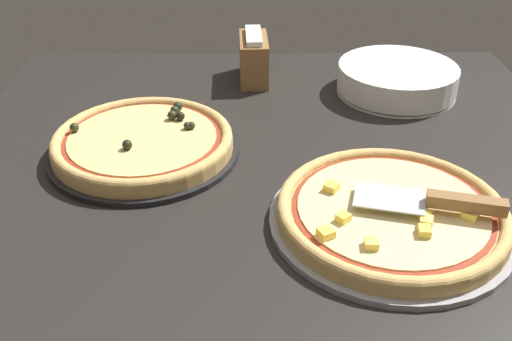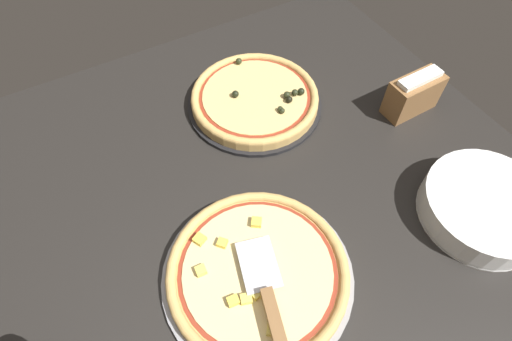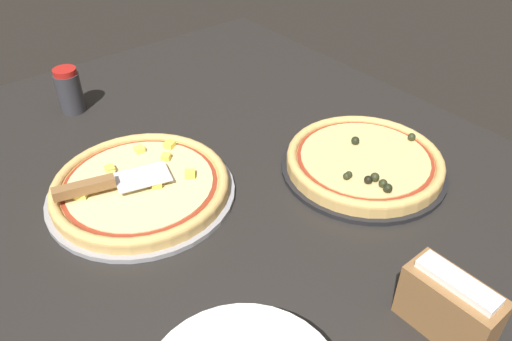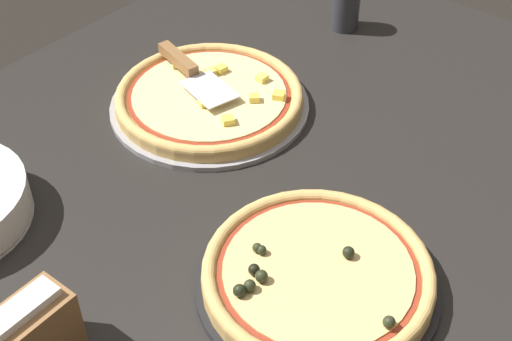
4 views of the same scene
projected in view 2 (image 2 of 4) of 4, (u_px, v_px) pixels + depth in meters
ground_plane at (232, 206)px, 88.32cm from camera, size 137.80×116.63×3.60cm
pizza_pan_front at (258, 275)px, 76.88cm from camera, size 36.87×36.87×1.00cm
pizza_front at (258, 272)px, 75.27cm from camera, size 34.66×34.66×3.41cm
pizza_pan_back at (255, 104)px, 103.30cm from camera, size 34.52×34.52×1.00cm
pizza_back at (255, 97)px, 101.51cm from camera, size 32.45×32.45×4.38cm
serving_spatula at (270, 306)px, 68.91cm from camera, size 9.94×22.09×2.00cm
plate_stack at (484, 207)px, 82.56cm from camera, size 25.69×25.69×6.30cm
napkin_holder at (414, 94)px, 98.68cm from camera, size 13.83×6.50×10.97cm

